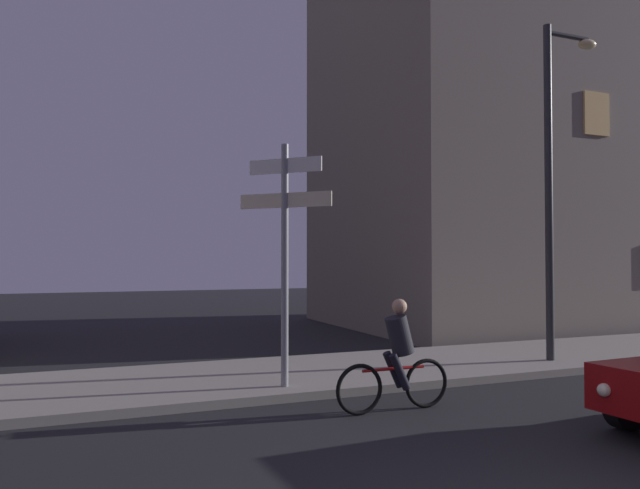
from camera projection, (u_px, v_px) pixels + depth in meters
name	position (u px, v px, depth m)	size (l,w,h in m)	color
sidewalk_kerb	(279.00, 376.00, 10.73)	(40.00, 3.38, 0.14)	gray
signpost	(285.00, 243.00, 9.62)	(1.18, 1.18, 3.91)	gray
street_lamp	(554.00, 166.00, 12.22)	(1.38, 0.28, 6.87)	#2D2D30
cyclist	(397.00, 359.00, 8.55)	(1.82, 0.33, 1.61)	black
building_right_block	(496.00, 96.00, 20.41)	(10.67, 8.53, 15.64)	slate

